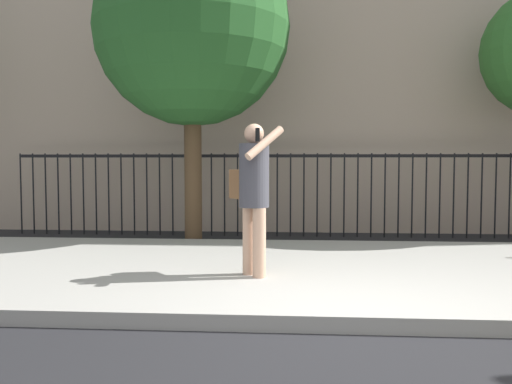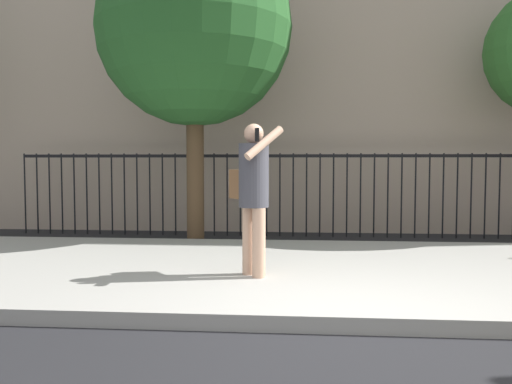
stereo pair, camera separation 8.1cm
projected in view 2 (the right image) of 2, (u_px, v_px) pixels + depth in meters
The scene contains 5 objects.
ground_plane at pixel (357, 335), 4.56m from camera, with size 60.00×60.00×0.00m, color black.
sidewalk at pixel (339, 273), 6.74m from camera, with size 28.00×4.40×0.15m, color #9E9B93.
iron_fence at pixel (327, 184), 10.37m from camera, with size 12.03×0.04×1.60m.
pedestrian_on_phone at pixel (252, 188), 6.17m from camera, with size 0.67×0.71×1.73m.
street_tree_near at pixel (194, 29), 9.19m from camera, with size 3.31×3.31×5.35m.
Camera 2 is at (-0.47, -4.54, 1.47)m, focal length 38.20 mm.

